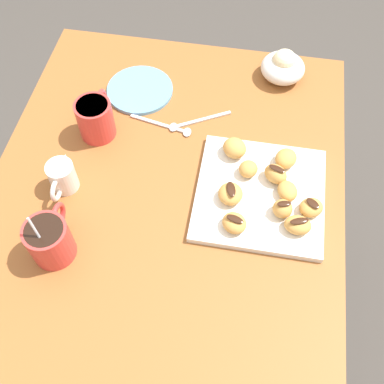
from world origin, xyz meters
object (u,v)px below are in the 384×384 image
(coffee_mug_red_left, at_px, (50,239))
(beignet_6, at_px, (248,169))
(ice_cream_bowl, at_px, (283,66))
(saucer_sky_left, at_px, (140,90))
(dining_table, at_px, (165,229))
(pastry_plate_square, at_px, (260,194))
(beignet_3, at_px, (298,225))
(beignet_5, at_px, (276,174))
(coffee_mug_red_right, at_px, (95,117))
(cream_pitcher_white, at_px, (62,176))
(beignet_7, at_px, (286,158))
(beignet_8, at_px, (283,207))
(beignet_2, at_px, (311,208))
(beignet_0, at_px, (235,148))
(beignet_4, at_px, (230,194))
(beignet_1, at_px, (287,191))
(beignet_9, at_px, (234,223))

(coffee_mug_red_left, height_order, beignet_6, coffee_mug_red_left)
(ice_cream_bowl, bearing_deg, saucer_sky_left, 107.87)
(dining_table, xyz_separation_m, pastry_plate_square, (0.05, -0.21, 0.15))
(beignet_3, distance_m, beignet_5, 0.13)
(coffee_mug_red_right, xyz_separation_m, cream_pitcher_white, (-0.16, 0.03, -0.01))
(cream_pitcher_white, bearing_deg, coffee_mug_red_right, -10.35)
(ice_cream_bowl, height_order, beignet_3, ice_cream_bowl)
(beignet_7, bearing_deg, pastry_plate_square, 151.99)
(cream_pitcher_white, height_order, beignet_8, cream_pitcher_white)
(beignet_2, relative_size, beignet_5, 0.96)
(ice_cream_bowl, bearing_deg, coffee_mug_red_left, 144.21)
(beignet_3, relative_size, beignet_5, 1.05)
(beignet_5, bearing_deg, coffee_mug_red_right, 79.75)
(coffee_mug_red_right, distance_m, beignet_0, 0.33)
(saucer_sky_left, relative_size, beignet_8, 4.06)
(cream_pitcher_white, distance_m, beignet_3, 0.51)
(beignet_4, bearing_deg, beignet_0, 2.87)
(dining_table, xyz_separation_m, beignet_0, (0.14, -0.14, 0.17))
(ice_cream_bowl, height_order, beignet_8, ice_cream_bowl)
(ice_cream_bowl, relative_size, saucer_sky_left, 0.67)
(coffee_mug_red_right, xyz_separation_m, saucer_sky_left, (0.15, -0.07, -0.05))
(coffee_mug_red_right, xyz_separation_m, beignet_8, (-0.16, -0.45, -0.02))
(beignet_7, bearing_deg, beignet_2, -153.07)
(dining_table, relative_size, pastry_plate_square, 3.72)
(saucer_sky_left, xyz_separation_m, beignet_1, (-0.26, -0.39, 0.03))
(cream_pitcher_white, xyz_separation_m, beignet_8, (0.00, -0.48, -0.00))
(beignet_0, bearing_deg, beignet_6, -144.11)
(coffee_mug_red_right, bearing_deg, beignet_5, -100.25)
(beignet_1, distance_m, beignet_5, 0.05)
(cream_pitcher_white, distance_m, beignet_4, 0.37)
(coffee_mug_red_left, xyz_separation_m, beignet_0, (0.30, -0.33, -0.02))
(ice_cream_bowl, distance_m, beignet_7, 0.29)
(dining_table, xyz_separation_m, beignet_5, (0.09, -0.24, 0.17))
(cream_pitcher_white, height_order, beignet_0, cream_pitcher_white)
(saucer_sky_left, xyz_separation_m, beignet_5, (-0.23, -0.36, 0.03))
(coffee_mug_red_right, distance_m, beignet_7, 0.45)
(cream_pitcher_white, xyz_separation_m, beignet_3, (-0.03, -0.51, -0.01))
(pastry_plate_square, xyz_separation_m, beignet_0, (0.10, 0.07, 0.03))
(ice_cream_bowl, bearing_deg, dining_table, 151.57)
(coffee_mug_red_right, relative_size, beignet_0, 2.26)
(beignet_6, xyz_separation_m, beignet_9, (-0.14, 0.01, -0.00))
(pastry_plate_square, relative_size, ice_cream_bowl, 2.45)
(coffee_mug_red_left, distance_m, ice_cream_bowl, 0.72)
(pastry_plate_square, xyz_separation_m, beignet_5, (0.04, -0.03, 0.03))
(saucer_sky_left, height_order, beignet_7, beignet_7)
(coffee_mug_red_left, bearing_deg, cream_pitcher_white, 10.77)
(beignet_0, bearing_deg, beignet_1, -126.35)
(dining_table, relative_size, ice_cream_bowl, 9.11)
(beignet_6, bearing_deg, pastry_plate_square, -144.10)
(saucer_sky_left, distance_m, beignet_5, 0.43)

